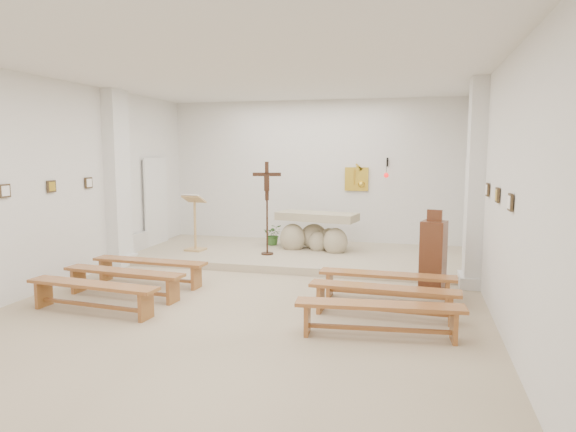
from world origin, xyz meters
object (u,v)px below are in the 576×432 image
(altar, at_px, (316,234))
(donation_pedestal, at_px, (433,257))
(crucifix_stand, at_px, (267,201))
(bench_left_second, at_px, (124,277))
(lectern, at_px, (195,223))
(bench_left_third, at_px, (92,291))
(bench_right_third, at_px, (379,312))
(bench_right_front, at_px, (387,280))
(bench_left_front, at_px, (150,266))
(bench_right_second, at_px, (383,294))

(altar, distance_m, donation_pedestal, 3.43)
(crucifix_stand, xyz_separation_m, bench_left_second, (-1.44, -3.12, -0.94))
(lectern, height_order, bench_left_third, lectern)
(bench_left_second, relative_size, bench_right_third, 1.00)
(lectern, distance_m, bench_right_front, 4.86)
(bench_left_front, xyz_separation_m, bench_right_third, (4.04, -1.62, 0.00))
(lectern, bearing_deg, bench_right_second, -30.65)
(altar, height_order, bench_right_third, altar)
(bench_left_third, bearing_deg, bench_right_second, 16.81)
(crucifix_stand, bearing_deg, altar, 32.56)
(bench_left_second, height_order, bench_right_second, same)
(crucifix_stand, bearing_deg, bench_right_front, -49.95)
(altar, distance_m, bench_left_second, 4.54)
(crucifix_stand, relative_size, bench_right_second, 0.93)
(bench_right_front, xyz_separation_m, bench_left_second, (-4.04, -0.81, 0.00))
(bench_left_third, relative_size, bench_right_third, 1.00)
(bench_left_second, height_order, bench_right_third, same)
(bench_left_third, height_order, bench_right_third, same)
(bench_right_front, bearing_deg, bench_left_third, -156.52)
(crucifix_stand, distance_m, bench_right_front, 3.60)
(lectern, xyz_separation_m, bench_left_third, (0.20, -3.95, -0.44))
(bench_right_second, bearing_deg, lectern, 146.41)
(bench_left_front, height_order, bench_left_second, same)
(crucifix_stand, relative_size, bench_left_front, 0.93)
(crucifix_stand, relative_size, bench_right_third, 0.92)
(bench_right_front, bearing_deg, altar, 120.68)
(bench_left_front, distance_m, bench_right_front, 4.04)
(lectern, relative_size, donation_pedestal, 0.91)
(lectern, xyz_separation_m, bench_left_front, (0.20, -2.33, -0.44))
(bench_left_third, bearing_deg, donation_pedestal, 30.88)
(altar, height_order, bench_right_second, altar)
(bench_left_second, bearing_deg, bench_right_third, -5.72)
(bench_left_second, relative_size, bench_left_third, 1.00)
(crucifix_stand, xyz_separation_m, bench_right_front, (2.60, -2.31, -0.94))
(altar, relative_size, bench_right_second, 0.88)
(donation_pedestal, xyz_separation_m, bench_right_third, (-0.69, -2.25, -0.28))
(bench_left_front, bearing_deg, bench_right_second, -8.27)
(bench_left_third, bearing_deg, bench_left_front, 95.48)
(lectern, height_order, bench_left_second, lectern)
(altar, distance_m, bench_right_third, 5.00)
(bench_right_front, relative_size, bench_left_second, 0.99)
(bench_left_second, distance_m, bench_right_third, 4.12)
(lectern, distance_m, bench_left_front, 2.38)
(bench_left_second, bearing_deg, altar, 64.66)
(bench_right_front, height_order, bench_left_third, same)
(crucifix_stand, height_order, donation_pedestal, crucifix_stand)
(bench_right_second, bearing_deg, bench_left_second, -177.11)
(altar, xyz_separation_m, bench_left_second, (-2.33, -3.89, -0.17))
(bench_left_third, bearing_deg, bench_left_second, 95.48)
(bench_left_front, xyz_separation_m, bench_left_second, (0.00, -0.81, 0.00))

